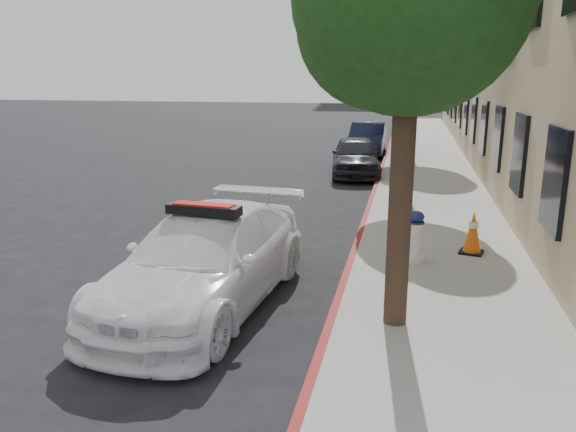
# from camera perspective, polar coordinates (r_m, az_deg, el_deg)

# --- Properties ---
(ground) EXTENTS (120.00, 120.00, 0.00)m
(ground) POSITION_cam_1_polar(r_m,az_deg,el_deg) (10.11, -5.63, -5.28)
(ground) COLOR black
(ground) RESTS_ON ground
(sidewalk) EXTENTS (3.20, 50.00, 0.15)m
(sidewalk) POSITION_cam_1_polar(r_m,az_deg,el_deg) (19.35, 13.93, 3.99)
(sidewalk) COLOR gray
(sidewalk) RESTS_ON ground
(curb_strip) EXTENTS (0.12, 50.00, 0.15)m
(curb_strip) POSITION_cam_1_polar(r_m,az_deg,el_deg) (19.36, 9.36, 4.23)
(curb_strip) COLOR maroon
(curb_strip) RESTS_ON ground
(tree_mid) EXTENTS (2.77, 2.64, 5.43)m
(tree_mid) POSITION_cam_1_polar(r_m,az_deg,el_deg) (15.07, 12.59, 16.91)
(tree_mid) COLOR black
(tree_mid) RESTS_ON sidewalk
(tree_far) EXTENTS (3.10, 3.00, 5.81)m
(tree_far) POSITION_cam_1_polar(r_m,az_deg,el_deg) (23.07, 12.62, 16.40)
(tree_far) COLOR black
(tree_far) RESTS_ON sidewalk
(police_car) EXTENTS (2.40, 4.98, 1.55)m
(police_car) POSITION_cam_1_polar(r_m,az_deg,el_deg) (8.39, -8.36, -4.39)
(police_car) COLOR white
(police_car) RESTS_ON ground
(parked_car_mid) EXTENTS (2.04, 4.07, 1.33)m
(parked_car_mid) POSITION_cam_1_polar(r_m,az_deg,el_deg) (19.31, 6.87, 6.07)
(parked_car_mid) COLOR black
(parked_car_mid) RESTS_ON ground
(parked_car_far) EXTENTS (1.44, 4.10, 1.35)m
(parked_car_far) POSITION_cam_1_polar(r_m,az_deg,el_deg) (24.63, 8.09, 7.78)
(parked_car_far) COLOR #141732
(parked_car_far) RESTS_ON ground
(fire_hydrant) EXTENTS (0.38, 0.35, 0.91)m
(fire_hydrant) POSITION_cam_1_polar(r_m,az_deg,el_deg) (10.08, 12.79, -2.08)
(fire_hydrant) COLOR silver
(fire_hydrant) RESTS_ON sidewalk
(traffic_cone) EXTENTS (0.50, 0.50, 0.79)m
(traffic_cone) POSITION_cam_1_polar(r_m,az_deg,el_deg) (10.83, 18.27, -1.61)
(traffic_cone) COLOR black
(traffic_cone) RESTS_ON sidewalk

